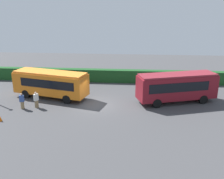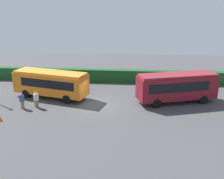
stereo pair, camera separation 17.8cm
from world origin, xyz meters
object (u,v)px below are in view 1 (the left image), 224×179
object	(u,v)px
bus_orange	(50,83)
bus_maroon	(177,86)
person_right	(153,88)
traffic_cone	(0,118)
person_left	(22,101)
person_center	(36,100)

from	to	relation	value
bus_orange	bus_maroon	size ratio (longest dim) A/B	1.01
person_right	traffic_cone	xyz separation A→B (m)	(-14.84, -8.43, -0.65)
bus_maroon	person_left	size ratio (longest dim) A/B	5.31
bus_orange	person_right	size ratio (longest dim) A/B	5.08
person_left	person_center	size ratio (longest dim) A/B	0.98
person_center	person_right	bearing A→B (deg)	-126.85
bus_orange	person_center	xyz separation A→B (m)	(-0.55, -3.25, -0.89)
person_center	person_right	distance (m)	13.56
person_left	bus_maroon	bearing A→B (deg)	-84.02
person_left	person_center	distance (m)	1.43
bus_maroon	person_left	xyz separation A→B (m)	(-16.41, -3.41, -0.99)
bus_orange	traffic_cone	bearing A→B (deg)	82.52
bus_orange	person_center	world-z (taller)	bus_orange
person_left	person_right	bearing A→B (deg)	-74.90
person_left	person_right	size ratio (longest dim) A/B	0.95
bus_maroon	bus_orange	bearing A→B (deg)	161.42
bus_orange	traffic_cone	distance (m)	7.46
bus_maroon	traffic_cone	size ratio (longest dim) A/B	15.22
bus_maroon	person_right	distance (m)	3.22
person_center	person_right	size ratio (longest dim) A/B	0.97
person_center	traffic_cone	size ratio (longest dim) A/B	2.93
person_center	traffic_cone	world-z (taller)	person_center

